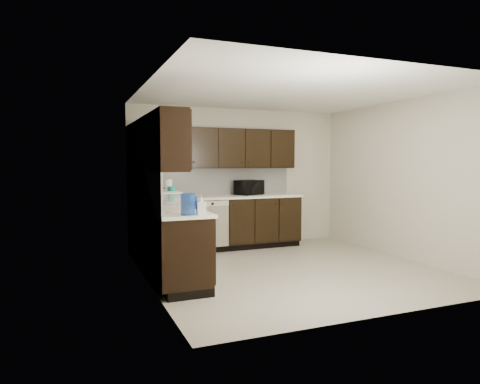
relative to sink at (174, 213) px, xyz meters
name	(u,v)px	position (x,y,z in m)	size (l,w,h in m)	color
floor	(290,269)	(1.68, 0.01, -0.88)	(4.00, 4.00, 0.00)	#ABA48D
ceiling	(291,92)	(1.68, 0.01, 1.62)	(4.00, 4.00, 0.00)	white
wall_back	(238,177)	(1.68, 2.01, 0.37)	(4.00, 0.02, 2.50)	#BDB7A2
wall_left	(148,185)	(-0.32, 0.01, 0.37)	(0.02, 4.00, 2.50)	#BDB7A2
wall_right	(402,180)	(3.68, 0.01, 0.37)	(0.02, 4.00, 2.50)	#BDB7A2
wall_front	(390,191)	(1.68, -1.99, 0.37)	(4.00, 0.02, 2.50)	#BDB7A2
lower_cabinets	(200,233)	(0.67, 1.12, -0.47)	(3.00, 2.80, 0.90)	black
countertop	(199,201)	(0.67, 1.12, 0.04)	(3.03, 2.83, 0.04)	white
backsplash	(183,184)	(0.46, 1.33, 0.30)	(3.00, 2.80, 0.48)	silver
upper_cabinets	(191,147)	(0.58, 1.22, 0.89)	(3.00, 2.80, 0.70)	black
dishwasher	(212,221)	(0.98, 1.42, -0.33)	(0.58, 0.04, 0.78)	beige
sink	(174,213)	(0.00, 0.00, 0.00)	(0.54, 0.82, 0.42)	beige
microwave	(249,187)	(1.80, 1.77, 0.19)	(0.48, 0.32, 0.26)	black
soap_bottle_a	(201,205)	(0.15, -0.69, 0.17)	(0.10, 0.10, 0.22)	gray
soap_bottle_b	(147,194)	(-0.12, 1.25, 0.17)	(0.08, 0.09, 0.22)	gray
toaster_oven	(145,191)	(-0.07, 1.69, 0.18)	(0.39, 0.29, 0.24)	#ABABAD
storage_bin	(164,199)	(-0.02, 0.48, 0.14)	(0.44, 0.32, 0.17)	silver
blue_pitcher	(188,204)	(0.00, -0.69, 0.18)	(0.16, 0.16, 0.24)	navy
teal_tumbler	(172,194)	(0.20, 0.96, 0.17)	(0.10, 0.10, 0.23)	#0D957D
paper_towel_roll	(167,190)	(0.15, 1.07, 0.22)	(0.15, 0.15, 0.33)	silver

